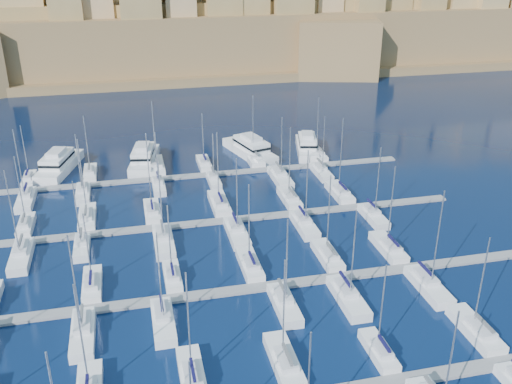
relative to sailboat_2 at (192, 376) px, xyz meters
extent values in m
plane|color=black|center=(11.60, 28.51, -0.75)|extent=(600.00, 600.00, 0.00)
cube|color=slate|center=(11.60, 16.51, -0.55)|extent=(84.00, 2.00, 0.40)
cube|color=slate|center=(11.60, 38.51, -0.55)|extent=(84.00, 2.00, 0.40)
cube|color=slate|center=(11.60, 60.51, -0.55)|extent=(84.00, 2.00, 0.40)
cylinder|color=#9EA0A8|center=(-11.25, 0.52, 7.11)|extent=(0.18, 0.18, 13.01)
cube|color=white|center=(0.00, 0.11, -0.22)|extent=(2.76, 9.20, 1.66)
cube|color=silver|center=(0.00, -0.81, 0.96)|extent=(1.93, 4.14, 0.70)
cylinder|color=#9EA0A8|center=(0.00, 0.57, 7.00)|extent=(0.18, 0.18, 12.78)
cube|color=#0F0E3D|center=(0.00, -1.27, 2.01)|extent=(0.35, 3.68, 0.35)
cube|color=white|center=(10.84, 0.23, -0.21)|extent=(2.83, 9.44, 1.67)
cube|color=silver|center=(10.84, -0.71, 0.97)|extent=(1.98, 4.25, 0.70)
cylinder|color=#9EA0A8|center=(10.84, 0.71, 6.99)|extent=(0.18, 0.18, 12.74)
cube|color=#595B60|center=(10.84, -1.18, 2.02)|extent=(0.35, 3.78, 0.35)
cube|color=white|center=(22.44, -0.68, -0.26)|extent=(2.28, 7.61, 1.58)
cube|color=silver|center=(22.44, -1.44, 0.88)|extent=(1.60, 3.43, 0.70)
cylinder|color=#9EA0A8|center=(22.44, -0.30, 6.11)|extent=(0.18, 0.18, 11.16)
cube|color=#0F0E3D|center=(22.44, -1.82, 1.93)|extent=(0.35, 3.05, 0.35)
cube|color=white|center=(36.05, 0.30, -0.21)|extent=(2.87, 9.57, 1.68)
cube|color=silver|center=(36.05, -0.66, 0.98)|extent=(2.01, 4.31, 0.70)
cylinder|color=#9EA0A8|center=(36.05, 0.78, 6.78)|extent=(0.18, 0.18, 12.29)
cube|color=#595B60|center=(36.05, -1.13, 2.03)|extent=(0.35, 3.83, 0.35)
cylinder|color=#9EA0A8|center=(24.40, -11.69, 6.88)|extent=(0.18, 0.18, 12.52)
cube|color=white|center=(-11.56, 21.92, -0.23)|extent=(2.64, 8.80, 1.64)
cube|color=silver|center=(-11.56, 21.04, 0.94)|extent=(1.85, 3.96, 0.70)
cylinder|color=#9EA0A8|center=(-11.56, 22.36, 5.83)|extent=(0.18, 0.18, 10.48)
cube|color=#0F0E3D|center=(-11.56, 20.60, 1.99)|extent=(0.35, 3.52, 0.35)
cube|color=white|center=(-0.19, 21.49, -0.25)|extent=(2.39, 7.95, 1.60)
cube|color=silver|center=(-0.19, 20.69, 0.90)|extent=(1.67, 3.58, 0.70)
cylinder|color=#9EA0A8|center=(-0.19, 21.89, 5.92)|extent=(0.18, 0.18, 10.75)
cube|color=#0F0E3D|center=(-0.19, 20.30, 1.95)|extent=(0.35, 3.18, 0.35)
cube|color=white|center=(11.61, 22.05, -0.22)|extent=(2.72, 9.08, 1.65)
cube|color=silver|center=(11.61, 21.15, 0.96)|extent=(1.91, 4.09, 0.70)
cylinder|color=#9EA0A8|center=(11.61, 22.51, 6.82)|extent=(0.18, 0.18, 12.44)
cube|color=#0F0E3D|center=(11.61, 20.69, 2.01)|extent=(0.35, 3.63, 0.35)
cube|color=white|center=(24.01, 22.03, -0.22)|extent=(2.71, 9.02, 1.65)
cube|color=silver|center=(24.01, 21.12, 0.95)|extent=(1.89, 4.06, 0.70)
cylinder|color=#9EA0A8|center=(24.01, 22.48, 6.98)|extent=(0.18, 0.18, 12.76)
cube|color=#595B60|center=(24.01, 20.67, 2.00)|extent=(0.35, 3.61, 0.35)
cube|color=white|center=(34.38, 22.21, -0.21)|extent=(2.82, 9.40, 1.67)
cube|color=silver|center=(34.38, 21.27, 0.97)|extent=(1.97, 4.23, 0.70)
cylinder|color=#9EA0A8|center=(34.38, 22.68, 7.19)|extent=(0.18, 0.18, 13.13)
cube|color=#0F0E3D|center=(34.38, 20.80, 2.02)|extent=(0.35, 3.76, 0.35)
cube|color=white|center=(-12.38, 10.70, -0.21)|extent=(2.89, 9.63, 1.68)
cube|color=silver|center=(-12.38, 11.66, 0.98)|extent=(2.02, 4.33, 0.70)
cylinder|color=#9EA0A8|center=(-12.38, 10.22, 7.45)|extent=(0.18, 0.18, 13.63)
cube|color=#595B60|center=(-12.38, 12.14, 2.03)|extent=(0.35, 3.85, 0.35)
cube|color=white|center=(-2.36, 10.89, -0.22)|extent=(2.78, 9.26, 1.66)
cube|color=silver|center=(-2.36, 11.81, 0.96)|extent=(1.94, 4.17, 0.70)
cylinder|color=#9EA0A8|center=(-2.36, 10.42, 6.94)|extent=(0.18, 0.18, 12.65)
cube|color=#0F0E3D|center=(-2.36, 12.28, 2.01)|extent=(0.35, 3.70, 0.35)
cube|color=white|center=(13.95, 10.92, -0.22)|extent=(2.76, 9.19, 1.66)
cube|color=silver|center=(13.95, 11.84, 0.96)|extent=(1.93, 4.13, 0.70)
cylinder|color=#9EA0A8|center=(13.95, 10.46, 6.89)|extent=(0.18, 0.18, 12.55)
cube|color=#595B60|center=(13.95, 12.30, 2.01)|extent=(0.35, 3.68, 0.35)
cube|color=white|center=(22.96, 10.53, -0.20)|extent=(2.99, 9.97, 1.70)
cube|color=silver|center=(22.96, 11.53, 1.00)|extent=(2.09, 4.49, 0.70)
cylinder|color=#9EA0A8|center=(22.96, 10.03, 7.10)|extent=(0.18, 0.18, 12.89)
cube|color=#0F0E3D|center=(22.96, 12.03, 2.05)|extent=(0.35, 3.99, 0.35)
cube|color=white|center=(35.18, 10.60, -0.20)|extent=(2.95, 9.83, 1.69)
cube|color=silver|center=(35.18, 11.58, 0.99)|extent=(2.06, 4.42, 0.70)
cylinder|color=#9EA0A8|center=(35.18, 10.11, 7.87)|extent=(0.18, 0.18, 14.45)
cube|color=#0F0E3D|center=(35.18, 12.07, 2.04)|extent=(0.35, 3.93, 0.35)
cube|color=white|center=(-23.28, 43.59, -0.24)|extent=(2.45, 8.15, 1.61)
cube|color=silver|center=(-23.28, 42.78, 0.91)|extent=(1.71, 3.67, 0.70)
cylinder|color=#9EA0A8|center=(-23.28, 44.00, 6.53)|extent=(0.18, 0.18, 11.95)
cube|color=#595B60|center=(-23.28, 42.37, 1.96)|extent=(0.35, 3.26, 0.35)
cube|color=white|center=(-13.06, 44.35, -0.21)|extent=(2.90, 9.66, 1.68)
cube|color=silver|center=(-13.06, 43.38, 0.99)|extent=(2.03, 4.35, 0.70)
cylinder|color=#9EA0A8|center=(-13.06, 44.83, 7.51)|extent=(0.18, 0.18, 13.75)
cube|color=#595B60|center=(-13.06, 42.90, 2.04)|extent=(0.35, 3.87, 0.35)
cube|color=white|center=(-1.67, 44.08, -0.22)|extent=(2.74, 9.14, 1.66)
cube|color=silver|center=(-1.67, 43.17, 0.96)|extent=(1.92, 4.11, 0.70)
cylinder|color=#9EA0A8|center=(-1.67, 44.54, 7.63)|extent=(0.18, 0.18, 14.05)
cube|color=#0F0E3D|center=(-1.67, 42.71, 2.01)|extent=(0.35, 3.66, 0.35)
cube|color=white|center=(10.76, 44.59, -0.19)|extent=(3.05, 10.16, 1.71)
cube|color=silver|center=(10.76, 43.58, 1.01)|extent=(2.13, 4.57, 0.70)
cylinder|color=#9EA0A8|center=(10.76, 45.10, 7.20)|extent=(0.18, 0.18, 13.09)
cube|color=#0F0E3D|center=(10.76, 43.07, 2.06)|extent=(0.35, 4.06, 0.35)
cube|color=white|center=(24.23, 44.06, -0.22)|extent=(2.73, 9.09, 1.65)
cube|color=silver|center=(24.23, 43.15, 0.96)|extent=(1.91, 4.09, 0.70)
cylinder|color=#9EA0A8|center=(24.23, 44.51, 7.26)|extent=(0.18, 0.18, 13.30)
cube|color=#595B60|center=(24.23, 42.69, 2.01)|extent=(0.35, 3.63, 0.35)
cube|color=white|center=(34.47, 44.34, -0.21)|extent=(2.90, 9.66, 1.68)
cube|color=silver|center=(34.47, 43.38, 0.98)|extent=(2.03, 4.35, 0.70)
cylinder|color=#9EA0A8|center=(34.47, 44.83, 7.75)|extent=(0.18, 0.18, 14.23)
cube|color=#0F0E3D|center=(34.47, 42.90, 2.03)|extent=(0.35, 3.86, 0.35)
cube|color=white|center=(-22.59, 32.55, -0.20)|extent=(2.98, 9.92, 1.70)
cube|color=silver|center=(-22.59, 33.55, 1.00)|extent=(2.08, 4.46, 0.70)
cylinder|color=#9EA0A8|center=(-22.59, 32.06, 7.62)|extent=(0.18, 0.18, 13.95)
cube|color=#595B60|center=(-22.59, 34.04, 2.05)|extent=(0.35, 3.97, 0.35)
cube|color=white|center=(-13.50, 33.51, -0.25)|extent=(2.40, 8.01, 1.60)
cube|color=silver|center=(-13.50, 34.31, 0.90)|extent=(1.68, 3.61, 0.70)
cylinder|color=#9EA0A8|center=(-13.50, 33.11, 6.07)|extent=(0.18, 0.18, 11.04)
cube|color=#595B60|center=(-13.50, 34.71, 1.95)|extent=(0.35, 3.21, 0.35)
cube|color=white|center=(-0.56, 32.34, -0.19)|extent=(3.11, 10.36, 1.72)
cube|color=silver|center=(-0.56, 33.37, 1.02)|extent=(2.17, 4.66, 0.70)
cylinder|color=#9EA0A8|center=(-0.56, 31.82, 7.45)|extent=(0.18, 0.18, 13.55)
cube|color=#595B60|center=(-0.56, 33.89, 2.07)|extent=(0.35, 4.14, 0.35)
cube|color=white|center=(11.70, 32.56, -0.20)|extent=(2.97, 9.91, 1.70)
cube|color=silver|center=(11.70, 33.55, 1.00)|extent=(2.08, 4.46, 0.70)
cylinder|color=#9EA0A8|center=(11.70, 32.06, 7.08)|extent=(0.18, 0.18, 12.86)
cube|color=#0F0E3D|center=(11.70, 34.05, 2.05)|extent=(0.35, 3.96, 0.35)
cube|color=white|center=(23.66, 32.76, -0.21)|extent=(2.85, 9.51, 1.68)
cube|color=silver|center=(23.66, 33.71, 0.98)|extent=(2.00, 4.28, 0.70)
cylinder|color=#9EA0A8|center=(23.66, 32.29, 7.25)|extent=(0.18, 0.18, 13.25)
cube|color=#0F0E3D|center=(23.66, 34.19, 2.03)|extent=(0.35, 3.80, 0.35)
cube|color=white|center=(36.66, 33.15, -0.23)|extent=(2.62, 8.74, 1.64)
cube|color=silver|center=(36.66, 34.02, 0.94)|extent=(1.83, 3.93, 0.70)
cylinder|color=#9EA0A8|center=(36.66, 32.71, 6.87)|extent=(0.18, 0.18, 12.56)
cube|color=#0F0E3D|center=(36.66, 34.46, 1.99)|extent=(0.35, 3.49, 0.35)
cube|color=white|center=(-25.41, 65.31, -0.26)|extent=(2.28, 7.59, 1.58)
cube|color=silver|center=(-25.41, 64.55, 0.88)|extent=(1.59, 3.41, 0.70)
cylinder|color=#9EA0A8|center=(-25.41, 65.69, 5.94)|extent=(0.18, 0.18, 10.81)
cube|color=#0F0E3D|center=(-25.41, 64.17, 1.93)|extent=(0.35, 3.03, 0.35)
cube|color=white|center=(-13.23, 65.84, -0.23)|extent=(2.60, 8.65, 1.63)
cube|color=silver|center=(-13.23, 64.98, 0.93)|extent=(1.82, 3.89, 0.70)
cylinder|color=#9EA0A8|center=(-13.23, 66.27, 6.46)|extent=(0.18, 0.18, 11.75)
cube|color=#595B60|center=(-13.23, 64.54, 1.98)|extent=(0.35, 3.46, 0.35)
cube|color=white|center=(0.70, 66.72, -0.19)|extent=(3.13, 10.42, 1.72)
cube|color=silver|center=(0.70, 65.68, 1.02)|extent=(2.19, 4.69, 0.70)
cylinder|color=#9EA0A8|center=(0.70, 67.25, 7.46)|extent=(0.18, 0.18, 13.58)
cube|color=#595B60|center=(0.70, 65.16, 2.07)|extent=(0.35, 4.17, 0.35)
cube|color=white|center=(11.01, 65.83, -0.23)|extent=(2.59, 8.64, 1.63)
cube|color=silver|center=(11.01, 64.97, 0.93)|extent=(1.81, 3.89, 0.70)
cylinder|color=#9EA0A8|center=(11.01, 66.27, 5.90)|extent=(0.18, 0.18, 10.63)
cube|color=#0F0E3D|center=(11.01, 64.54, 1.98)|extent=(0.35, 3.46, 0.35)
cube|color=white|center=(22.38, 66.71, -0.19)|extent=(3.11, 10.38, 1.72)
cube|color=silver|center=(22.38, 65.67, 1.02)|extent=(2.18, 4.67, 0.70)
cylinder|color=#9EA0A8|center=(22.38, 67.22, 7.43)|extent=(0.18, 0.18, 13.53)
cube|color=#595B60|center=(22.38, 65.15, 2.07)|extent=(0.35, 4.15, 0.35)
cube|color=white|center=(37.12, 65.80, -0.23)|extent=(2.57, 8.56, 1.63)
cube|color=silver|center=(37.12, 64.94, 0.93)|extent=(1.80, 3.85, 0.70)
cylinder|color=#9EA0A8|center=(37.12, 66.22, 6.89)|extent=(0.18, 0.18, 12.63)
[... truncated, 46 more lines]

